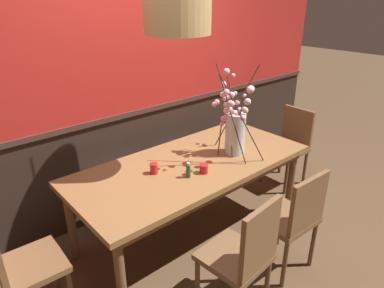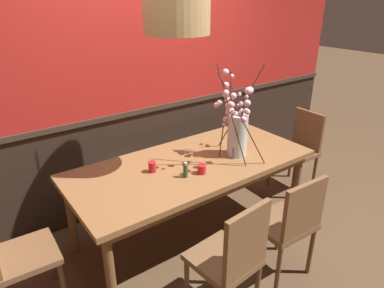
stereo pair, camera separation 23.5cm
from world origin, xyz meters
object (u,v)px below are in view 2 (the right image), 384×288
at_px(chair_far_side_left, 117,157).
at_px(condiment_bottle, 185,170).
at_px(chair_near_side_right, 290,222).
at_px(pendant_lamp, 176,14).
at_px(candle_holder_nearer_center, 202,169).
at_px(chair_head_east_end, 299,146).
at_px(chair_near_side_left, 232,257).
at_px(chair_far_side_right, 171,145).
at_px(chair_head_west_end, 12,251).
at_px(vase_with_blossoms, 236,131).
at_px(dining_table, 192,170).
at_px(candle_holder_nearer_edge, 152,167).

height_order(chair_far_side_left, condiment_bottle, chair_far_side_left).
relative_size(chair_near_side_right, pendant_lamp, 1.11).
bearing_deg(chair_near_side_right, condiment_bottle, 124.06).
bearing_deg(pendant_lamp, candle_holder_nearer_center, -70.67).
distance_m(chair_head_east_end, chair_near_side_left, 2.09).
xyz_separation_m(candle_holder_nearer_center, pendant_lamp, (-0.08, 0.22, 1.20)).
bearing_deg(condiment_bottle, chair_far_side_right, 62.75).
bearing_deg(candle_holder_nearer_center, chair_head_west_end, 172.08).
distance_m(chair_head_west_end, vase_with_blossoms, 1.97).
bearing_deg(chair_near_side_right, chair_far_side_left, 108.38).
relative_size(dining_table, chair_far_side_left, 2.29).
xyz_separation_m(vase_with_blossoms, condiment_bottle, (-0.61, -0.06, -0.18)).
xyz_separation_m(chair_far_side_left, chair_near_side_right, (0.60, -1.79, -0.01)).
relative_size(chair_far_side_left, chair_far_side_right, 1.06).
bearing_deg(chair_far_side_left, candle_holder_nearer_center, -76.64).
distance_m(chair_head_west_end, condiment_bottle, 1.34).
xyz_separation_m(condiment_bottle, pendant_lamp, (0.07, 0.19, 1.17)).
distance_m(dining_table, pendant_lamp, 1.32).
xyz_separation_m(chair_far_side_left, condiment_bottle, (0.12, -1.09, 0.28)).
distance_m(chair_head_west_end, candle_holder_nearer_edge, 1.16).
bearing_deg(dining_table, chair_near_side_right, -72.78).
bearing_deg(chair_far_side_right, chair_head_east_end, -37.78).
bearing_deg(chair_near_side_right, dining_table, 107.22).
xyz_separation_m(chair_head_east_end, chair_head_west_end, (-3.03, 0.00, 0.04)).
xyz_separation_m(dining_table, candle_holder_nearer_edge, (-0.37, 0.05, 0.13)).
xyz_separation_m(dining_table, chair_near_side_left, (-0.35, -0.92, -0.14)).
distance_m(chair_far_side_right, candle_holder_nearer_center, 1.21).
distance_m(chair_near_side_right, pendant_lamp, 1.77).
xyz_separation_m(chair_far_side_right, vase_with_blossoms, (0.05, -1.01, 0.50)).
height_order(chair_head_east_end, vase_with_blossoms, vase_with_blossoms).
bearing_deg(candle_holder_nearer_center, candle_holder_nearer_edge, 139.95).
bearing_deg(candle_holder_nearer_center, chair_far_side_right, 69.63).
xyz_separation_m(dining_table, condiment_bottle, (-0.20, -0.18, 0.14)).
distance_m(chair_far_side_right, condiment_bottle, 1.25).
bearing_deg(chair_head_west_end, chair_far_side_left, 37.71).
xyz_separation_m(chair_head_east_end, condiment_bottle, (-1.72, -0.17, 0.31)).
bearing_deg(pendant_lamp, chair_head_west_end, -179.22).
relative_size(chair_head_west_end, candle_holder_nearer_edge, 10.47).
bearing_deg(chair_far_side_left, condiment_bottle, -83.70).
height_order(candle_holder_nearer_center, condiment_bottle, condiment_bottle).
xyz_separation_m(candle_holder_nearer_edge, condiment_bottle, (0.17, -0.24, 0.01)).
xyz_separation_m(chair_head_east_end, chair_far_side_left, (-1.84, 0.92, 0.03)).
distance_m(dining_table, condiment_bottle, 0.31).
bearing_deg(vase_with_blossoms, candle_holder_nearer_edge, 167.35).
height_order(candle_holder_nearer_edge, pendant_lamp, pendant_lamp).
relative_size(chair_far_side_left, chair_near_side_right, 1.04).
relative_size(chair_head_east_end, chair_head_west_end, 0.93).
bearing_deg(pendant_lamp, chair_far_side_left, 101.84).
height_order(chair_head_east_end, condiment_bottle, chair_head_east_end).
height_order(chair_near_side_left, chair_far_side_left, chair_near_side_left).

